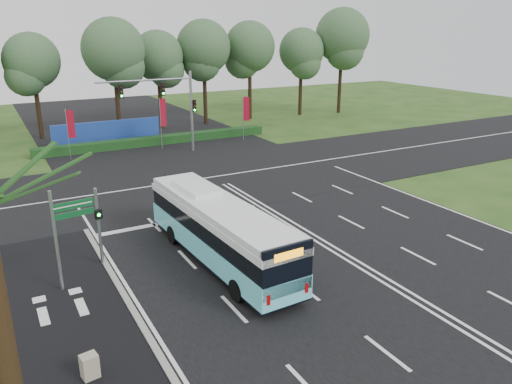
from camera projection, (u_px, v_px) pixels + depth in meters
ground at (303, 234)px, 26.70m from camera, size 120.00×120.00×0.00m
road_main at (303, 234)px, 26.69m from camera, size 20.00×120.00×0.04m
road_cross at (211, 177)px, 36.67m from camera, size 120.00×14.00×0.05m
bike_path at (67, 325)px, 18.47m from camera, size 5.00×18.00×0.06m
kerb_strip at (131, 308)px, 19.56m from camera, size 0.25×18.00×0.12m
city_bus at (220, 231)px, 23.00m from camera, size 2.83×11.16×3.18m
pedestrian_signal at (99, 224)px, 22.57m from camera, size 0.34×0.43×3.74m
street_sign at (64, 228)px, 20.26m from camera, size 1.71×0.33×4.43m
utility_cabinet at (90, 367)px, 15.57m from camera, size 0.57×0.50×0.85m
banner_flag_left at (70, 127)px, 40.72m from camera, size 0.59×0.28×4.25m
banner_flag_mid at (162, 116)px, 44.53m from camera, size 0.66×0.26×4.62m
banner_flag_right at (246, 111)px, 48.12m from camera, size 0.60×0.27×4.30m
traffic_light_gantry at (171, 100)px, 42.38m from camera, size 8.41×0.28×7.00m
hedge at (157, 140)px, 46.95m from camera, size 22.00×1.20×0.80m
blue_hoarding at (107, 133)px, 46.98m from camera, size 10.00×0.30×2.20m
eucalyptus_row at (174, 49)px, 52.72m from camera, size 54.47×9.31×12.94m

